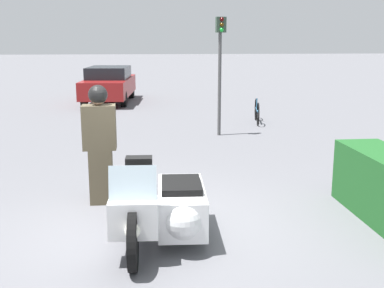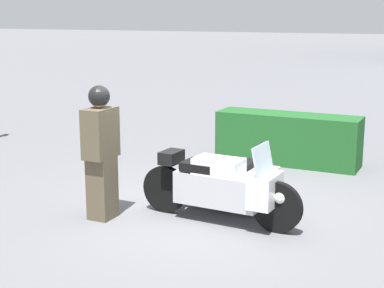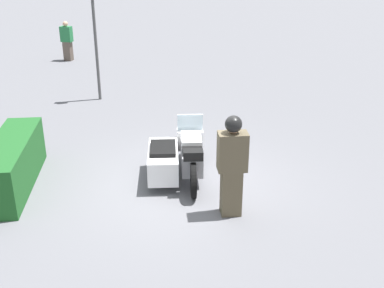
# 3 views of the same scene
# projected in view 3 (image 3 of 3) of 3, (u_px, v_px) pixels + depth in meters

# --- Properties ---
(ground_plane) EXTENTS (160.00, 160.00, 0.00)m
(ground_plane) POSITION_uv_depth(u_px,v_px,m) (182.00, 188.00, 9.73)
(ground_plane) COLOR slate
(police_motorcycle) EXTENTS (2.43, 1.25, 1.17)m
(police_motorcycle) POSITION_uv_depth(u_px,v_px,m) (177.00, 155.00, 10.04)
(police_motorcycle) COLOR black
(police_motorcycle) RESTS_ON ground
(officer_rider) EXTENTS (0.32, 0.52, 1.90)m
(officer_rider) POSITION_uv_depth(u_px,v_px,m) (232.00, 164.00, 8.45)
(officer_rider) COLOR brown
(officer_rider) RESTS_ON ground
(hedge_bush_curbside) EXTENTS (2.75, 0.74, 0.97)m
(hedge_bush_curbside) POSITION_uv_depth(u_px,v_px,m) (12.00, 164.00, 9.62)
(hedge_bush_curbside) COLOR #1E5623
(hedge_bush_curbside) RESTS_ON ground
(traffic_light_near) EXTENTS (0.22, 0.28, 3.55)m
(traffic_light_near) POSITION_uv_depth(u_px,v_px,m) (94.00, 24.00, 14.06)
(traffic_light_near) COLOR #4C4C4C
(traffic_light_near) RESTS_ON ground
(pedestrian_bystander) EXTENTS (0.41, 0.51, 1.58)m
(pedestrian_bystander) POSITION_uv_depth(u_px,v_px,m) (67.00, 41.00, 19.38)
(pedestrian_bystander) COLOR brown
(pedestrian_bystander) RESTS_ON ground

